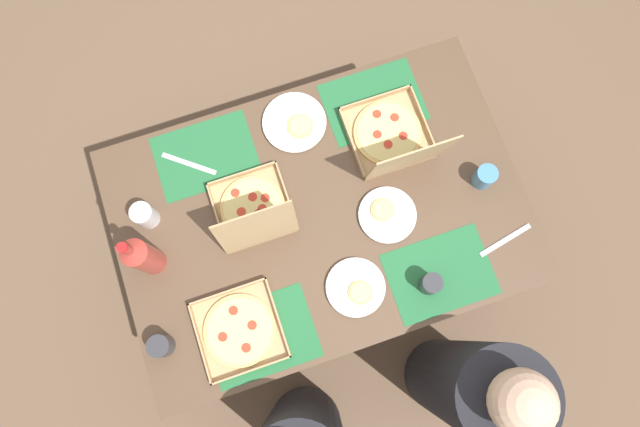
{
  "coord_description": "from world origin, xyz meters",
  "views": [
    {
      "loc": [
        0.14,
        0.4,
        2.64
      ],
      "look_at": [
        0.0,
        0.0,
        0.73
      ],
      "focal_mm": 30.89,
      "sensor_mm": 36.0,
      "label": 1
    }
  ],
  "objects_px": {
    "cup_spare": "(161,346)",
    "pizza_box_edge_far": "(254,212)",
    "pizza_box_center": "(240,330)",
    "cup_clear_left": "(145,215)",
    "cup_dark": "(484,177)",
    "diner_left_seat": "(469,385)",
    "plate_middle": "(387,215)",
    "cup_clear_right": "(431,284)",
    "plate_far_right": "(295,123)",
    "pizza_box_corner_right": "(392,138)",
    "plate_near_right": "(356,288)",
    "soda_bottle": "(142,256)"
  },
  "relations": [
    {
      "from": "pizza_box_center",
      "to": "cup_spare",
      "type": "height_order",
      "value": "cup_spare"
    },
    {
      "from": "cup_spare",
      "to": "soda_bottle",
      "type": "bearing_deg",
      "value": -98.07
    },
    {
      "from": "pizza_box_edge_far",
      "to": "diner_left_seat",
      "type": "xyz_separation_m",
      "value": [
        -0.54,
        0.82,
        -0.25
      ]
    },
    {
      "from": "cup_dark",
      "to": "cup_clear_left",
      "type": "distance_m",
      "value": 1.19
    },
    {
      "from": "plate_middle",
      "to": "plate_near_right",
      "type": "relative_size",
      "value": 1.0
    },
    {
      "from": "soda_bottle",
      "to": "cup_clear_left",
      "type": "bearing_deg",
      "value": -99.25
    },
    {
      "from": "cup_dark",
      "to": "pizza_box_edge_far",
      "type": "bearing_deg",
      "value": -9.96
    },
    {
      "from": "diner_left_seat",
      "to": "pizza_box_edge_far",
      "type": "bearing_deg",
      "value": -56.38
    },
    {
      "from": "plate_middle",
      "to": "cup_spare",
      "type": "bearing_deg",
      "value": 11.78
    },
    {
      "from": "soda_bottle",
      "to": "diner_left_seat",
      "type": "distance_m",
      "value": 1.26
    },
    {
      "from": "pizza_box_center",
      "to": "diner_left_seat",
      "type": "bearing_deg",
      "value": 147.67
    },
    {
      "from": "cup_spare",
      "to": "pizza_box_corner_right",
      "type": "bearing_deg",
      "value": -156.22
    },
    {
      "from": "pizza_box_center",
      "to": "cup_dark",
      "type": "xyz_separation_m",
      "value": [
        -0.98,
        -0.23,
        0.03
      ]
    },
    {
      "from": "cup_dark",
      "to": "cup_spare",
      "type": "xyz_separation_m",
      "value": [
        1.23,
        0.19,
        -0.0
      ]
    },
    {
      "from": "cup_dark",
      "to": "pizza_box_center",
      "type": "bearing_deg",
      "value": 13.01
    },
    {
      "from": "pizza_box_edge_far",
      "to": "soda_bottle",
      "type": "height_order",
      "value": "soda_bottle"
    },
    {
      "from": "plate_far_right",
      "to": "pizza_box_corner_right",
      "type": "bearing_deg",
      "value": 149.25
    },
    {
      "from": "plate_far_right",
      "to": "cup_dark",
      "type": "bearing_deg",
      "value": 143.32
    },
    {
      "from": "pizza_box_corner_right",
      "to": "plate_far_right",
      "type": "distance_m",
      "value": 0.36
    },
    {
      "from": "cup_clear_left",
      "to": "plate_far_right",
      "type": "bearing_deg",
      "value": -164.07
    },
    {
      "from": "cup_clear_left",
      "to": "diner_left_seat",
      "type": "bearing_deg",
      "value": 134.27
    },
    {
      "from": "pizza_box_corner_right",
      "to": "cup_dark",
      "type": "relative_size",
      "value": 3.69
    },
    {
      "from": "plate_middle",
      "to": "cup_spare",
      "type": "xyz_separation_m",
      "value": [
        0.87,
        0.18,
        0.03
      ]
    },
    {
      "from": "plate_near_right",
      "to": "pizza_box_edge_far",
      "type": "bearing_deg",
      "value": -55.11
    },
    {
      "from": "pizza_box_center",
      "to": "cup_clear_right",
      "type": "height_order",
      "value": "cup_clear_right"
    },
    {
      "from": "diner_left_seat",
      "to": "plate_far_right",
      "type": "bearing_deg",
      "value": -74.61
    },
    {
      "from": "cup_clear_right",
      "to": "cup_spare",
      "type": "xyz_separation_m",
      "value": [
        0.92,
        -0.1,
        -0.0
      ]
    },
    {
      "from": "soda_bottle",
      "to": "cup_spare",
      "type": "bearing_deg",
      "value": 81.93
    },
    {
      "from": "pizza_box_edge_far",
      "to": "pizza_box_corner_right",
      "type": "relative_size",
      "value": 0.91
    },
    {
      "from": "pizza_box_corner_right",
      "to": "plate_near_right",
      "type": "height_order",
      "value": "pizza_box_corner_right"
    },
    {
      "from": "pizza_box_corner_right",
      "to": "cup_clear_right",
      "type": "distance_m",
      "value": 0.53
    },
    {
      "from": "pizza_box_edge_far",
      "to": "pizza_box_center",
      "type": "distance_m",
      "value": 0.41
    },
    {
      "from": "pizza_box_edge_far",
      "to": "cup_dark",
      "type": "xyz_separation_m",
      "value": [
        -0.81,
        0.14,
        -0.0
      ]
    },
    {
      "from": "cup_spare",
      "to": "cup_clear_left",
      "type": "bearing_deg",
      "value": -98.48
    },
    {
      "from": "plate_middle",
      "to": "plate_far_right",
      "type": "xyz_separation_m",
      "value": [
        0.2,
        -0.43,
        0.0
      ]
    },
    {
      "from": "pizza_box_corner_right",
      "to": "diner_left_seat",
      "type": "relative_size",
      "value": 0.28
    },
    {
      "from": "plate_near_right",
      "to": "plate_far_right",
      "type": "bearing_deg",
      "value": -89.19
    },
    {
      "from": "cup_clear_right",
      "to": "diner_left_seat",
      "type": "height_order",
      "value": "diner_left_seat"
    },
    {
      "from": "plate_far_right",
      "to": "cup_spare",
      "type": "height_order",
      "value": "cup_spare"
    },
    {
      "from": "cup_dark",
      "to": "diner_left_seat",
      "type": "xyz_separation_m",
      "value": [
        0.26,
        0.68,
        -0.25
      ]
    },
    {
      "from": "pizza_box_corner_right",
      "to": "pizza_box_center",
      "type": "xyz_separation_m",
      "value": [
        0.72,
        0.46,
        -0.04
      ]
    },
    {
      "from": "plate_near_right",
      "to": "diner_left_seat",
      "type": "height_order",
      "value": "diner_left_seat"
    },
    {
      "from": "cup_clear_right",
      "to": "plate_far_right",
      "type": "bearing_deg",
      "value": -70.75
    },
    {
      "from": "cup_spare",
      "to": "plate_middle",
      "type": "bearing_deg",
      "value": -168.22
    },
    {
      "from": "cup_spare",
      "to": "pizza_box_edge_far",
      "type": "bearing_deg",
      "value": -141.92
    },
    {
      "from": "pizza_box_center",
      "to": "cup_clear_right",
      "type": "xyz_separation_m",
      "value": [
        -0.66,
        0.06,
        0.03
      ]
    },
    {
      "from": "cup_clear_right",
      "to": "cup_clear_left",
      "type": "distance_m",
      "value": 1.01
    },
    {
      "from": "cup_spare",
      "to": "cup_clear_right",
      "type": "bearing_deg",
      "value": 173.88
    },
    {
      "from": "diner_left_seat",
      "to": "pizza_box_corner_right",
      "type": "bearing_deg",
      "value": -90.35
    },
    {
      "from": "cup_spare",
      "to": "cup_clear_left",
      "type": "height_order",
      "value": "cup_clear_left"
    }
  ]
}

